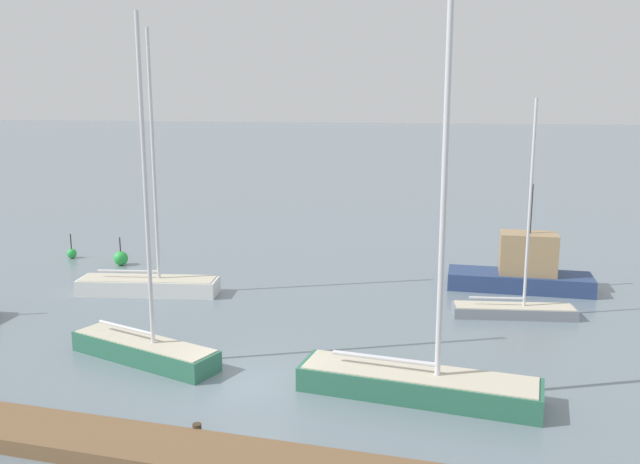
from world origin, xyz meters
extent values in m
plane|color=slate|center=(0.00, 0.00, 0.00)|extent=(600.00, 600.00, 0.00)
cube|color=brown|center=(0.00, -4.86, 0.21)|extent=(25.02, 1.87, 0.43)
cylinder|color=#423323|center=(0.00, -3.83, 0.26)|extent=(0.24, 0.24, 0.52)
cube|color=#2D6B51|center=(-4.32, 0.89, 0.36)|extent=(6.10, 2.96, 0.72)
cube|color=beige|center=(-4.32, 0.89, 0.74)|extent=(5.84, 2.79, 0.04)
cylinder|color=silver|center=(-3.86, 0.76, 6.27)|extent=(0.14, 0.14, 11.10)
cylinder|color=silver|center=(-5.15, 1.13, 1.07)|extent=(2.60, 0.84, 0.11)
cube|color=white|center=(-8.41, 8.40, 0.38)|extent=(6.79, 2.89, 0.75)
cube|color=beige|center=(-8.41, 8.40, 0.77)|extent=(6.51, 2.71, 0.04)
cylinder|color=silver|center=(-7.89, 8.50, 6.50)|extent=(0.16, 0.16, 11.50)
cylinder|color=silver|center=(-9.35, 8.21, 1.10)|extent=(2.94, 0.71, 0.13)
cube|color=gray|center=(8.35, 9.45, 0.23)|extent=(5.26, 2.13, 0.45)
cube|color=beige|center=(8.35, 9.45, 0.47)|extent=(5.04, 2.00, 0.04)
cylinder|color=silver|center=(8.75, 9.52, 4.80)|extent=(0.12, 0.12, 8.70)
cylinder|color=silver|center=(7.62, 9.31, 0.80)|extent=(2.28, 0.52, 0.10)
cube|color=#2D6B51|center=(5.36, 0.51, 0.38)|extent=(7.50, 2.19, 0.76)
cube|color=beige|center=(5.36, 0.51, 0.78)|extent=(7.19, 2.04, 0.04)
cylinder|color=silver|center=(5.95, 0.48, 7.64)|extent=(0.18, 0.18, 13.76)
cylinder|color=silver|center=(4.28, 0.58, 1.11)|extent=(3.33, 0.35, 0.14)
cube|color=navy|center=(8.66, 13.90, 0.41)|extent=(6.89, 2.49, 0.82)
cube|color=#A3845B|center=(9.00, 13.91, 1.82)|extent=(2.71, 1.79, 2.00)
cylinder|color=#262626|center=(9.00, 13.91, 4.01)|extent=(0.14, 0.14, 2.38)
sphere|color=green|center=(-16.57, 13.85, 0.28)|extent=(0.57, 0.57, 0.57)
cylinder|color=black|center=(-16.57, 13.85, 1.00)|extent=(0.06, 0.06, 0.88)
sphere|color=green|center=(-12.83, 13.08, 0.40)|extent=(0.80, 0.80, 0.80)
cylinder|color=black|center=(-12.83, 13.08, 1.20)|extent=(0.06, 0.06, 0.81)
camera|label=1|loc=(7.47, -18.63, 8.91)|focal=36.91mm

